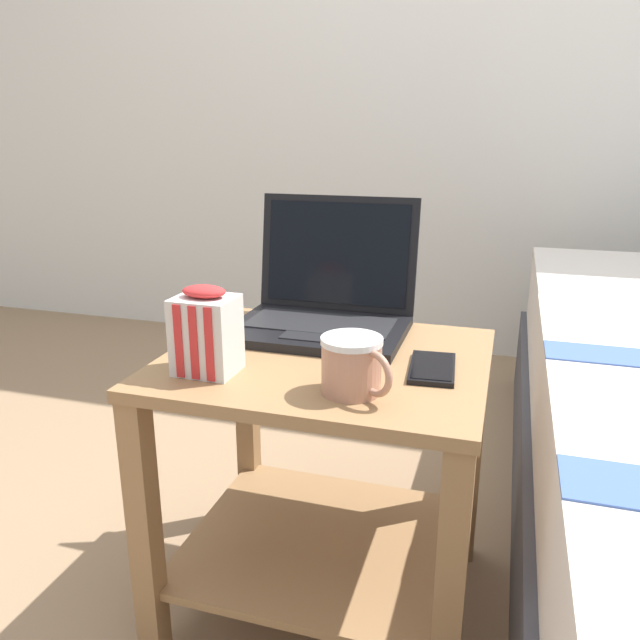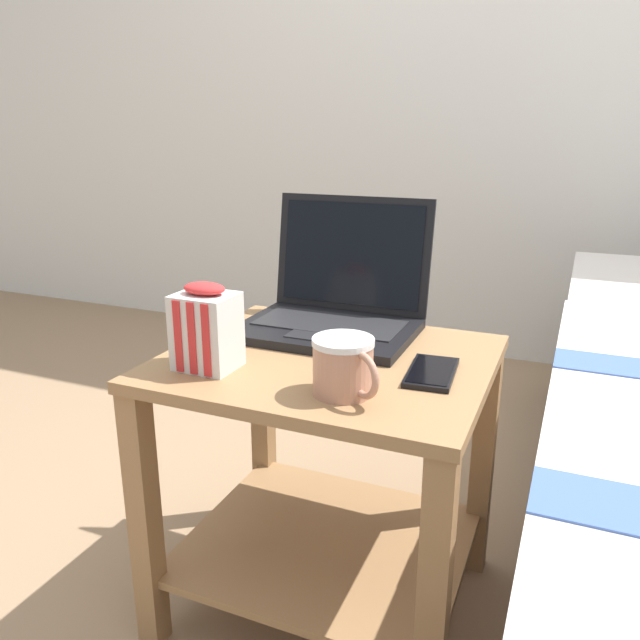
{
  "view_description": "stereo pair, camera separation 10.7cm",
  "coord_description": "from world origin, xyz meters",
  "px_view_note": "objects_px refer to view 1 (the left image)",
  "views": [
    {
      "loc": [
        0.3,
        -1.02,
        0.93
      ],
      "look_at": [
        0.0,
        -0.04,
        0.61
      ],
      "focal_mm": 35.0,
      "sensor_mm": 36.0,
      "label": 1
    },
    {
      "loc": [
        0.4,
        -0.98,
        0.93
      ],
      "look_at": [
        0.0,
        -0.04,
        0.61
      ],
      "focal_mm": 35.0,
      "sensor_mm": 36.0,
      "label": 2
    }
  ],
  "objects_px": {
    "snack_bag": "(206,332)",
    "mug_front_left": "(353,362)",
    "cell_phone": "(432,368)",
    "laptop": "(325,304)"
  },
  "relations": [
    {
      "from": "snack_bag",
      "to": "mug_front_left",
      "type": "bearing_deg",
      "value": -3.1
    },
    {
      "from": "snack_bag",
      "to": "cell_phone",
      "type": "xyz_separation_m",
      "value": [
        0.36,
        0.12,
        -0.07
      ]
    },
    {
      "from": "laptop",
      "to": "mug_front_left",
      "type": "relative_size",
      "value": 2.77
    },
    {
      "from": "cell_phone",
      "to": "mug_front_left",
      "type": "bearing_deg",
      "value": -129.67
    },
    {
      "from": "snack_bag",
      "to": "cell_phone",
      "type": "distance_m",
      "value": 0.39
    },
    {
      "from": "snack_bag",
      "to": "cell_phone",
      "type": "bearing_deg",
      "value": 17.71
    },
    {
      "from": "mug_front_left",
      "to": "snack_bag",
      "type": "height_order",
      "value": "snack_bag"
    },
    {
      "from": "snack_bag",
      "to": "cell_phone",
      "type": "relative_size",
      "value": 1.0
    },
    {
      "from": "mug_front_left",
      "to": "cell_phone",
      "type": "bearing_deg",
      "value": 50.33
    },
    {
      "from": "laptop",
      "to": "mug_front_left",
      "type": "height_order",
      "value": "laptop"
    }
  ]
}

